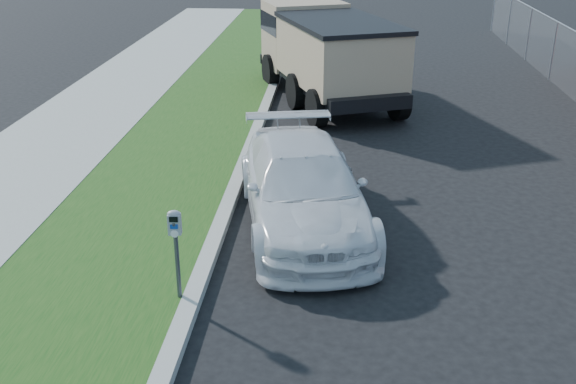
{
  "coord_description": "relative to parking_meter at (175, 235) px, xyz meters",
  "views": [
    {
      "loc": [
        -0.69,
        -8.54,
        5.08
      ],
      "look_at": [
        -1.4,
        1.0,
        1.0
      ],
      "focal_mm": 42.0,
      "sensor_mm": 36.0,
      "label": 1
    }
  ],
  "objects": [
    {
      "name": "parking_meter",
      "position": [
        0.0,
        0.0,
        0.0
      ],
      "size": [
        0.19,
        0.14,
        1.31
      ],
      "rotation": [
        0.0,
        0.0,
        0.08
      ],
      "color": "#3F4247",
      "rests_on": "ground"
    },
    {
      "name": "white_wagon",
      "position": [
        1.57,
        2.69,
        -0.37
      ],
      "size": [
        2.83,
        5.1,
        1.4
      ],
      "primitive_type": "imported",
      "rotation": [
        0.0,
        0.0,
        0.19
      ],
      "color": "silver",
      "rests_on": "ground"
    },
    {
      "name": "streetside",
      "position": [
        -2.8,
        2.73,
        -1.0
      ],
      "size": [
        6.12,
        50.0,
        0.15
      ],
      "color": "gray",
      "rests_on": "ground"
    },
    {
      "name": "ground",
      "position": [
        2.76,
        0.73,
        -1.07
      ],
      "size": [
        120.0,
        120.0,
        0.0
      ],
      "primitive_type": "plane",
      "color": "black",
      "rests_on": "ground"
    },
    {
      "name": "dump_truck",
      "position": [
        1.73,
        11.0,
        0.31
      ],
      "size": [
        4.35,
        6.64,
        2.45
      ],
      "rotation": [
        0.0,
        0.0,
        0.36
      ],
      "color": "black",
      "rests_on": "ground"
    }
  ]
}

